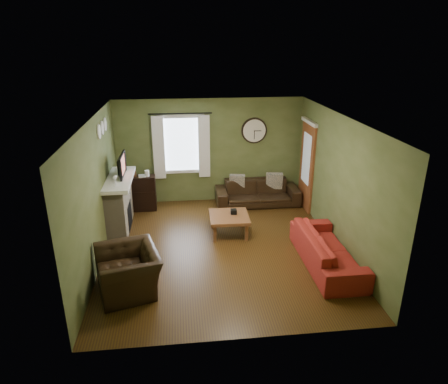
{
  "coord_description": "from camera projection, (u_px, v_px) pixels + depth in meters",
  "views": [
    {
      "loc": [
        -0.75,
        -7.01,
        3.94
      ],
      "look_at": [
        0.1,
        0.4,
        1.05
      ],
      "focal_mm": 32.0,
      "sensor_mm": 36.0,
      "label": 1
    }
  ],
  "objects": [
    {
      "name": "armchair",
      "position": [
        129.0,
        271.0,
        6.56
      ],
      "size": [
        1.22,
        1.32,
        0.71
      ],
      "primitive_type": "imported",
      "rotation": [
        0.0,
        0.0,
        -1.3
      ],
      "color": "black",
      "rests_on": "floor"
    },
    {
      "name": "pillow_left",
      "position": [
        274.0,
        181.0,
        10.11
      ],
      "size": [
        0.43,
        0.19,
        0.42
      ],
      "primitive_type": "cube",
      "rotation": [
        0.0,
        0.0,
        -0.17
      ],
      "color": "gray",
      "rests_on": "sofa_brown"
    },
    {
      "name": "medallion_right",
      "position": [
        105.0,
        124.0,
        8.33
      ],
      "size": [
        0.28,
        0.28,
        0.03
      ],
      "primitive_type": "cylinder",
      "color": "white",
      "rests_on": "wall_left"
    },
    {
      "name": "coffee_table",
      "position": [
        229.0,
        225.0,
        8.5
      ],
      "size": [
        0.84,
        0.84,
        0.44
      ],
      "primitive_type": null,
      "rotation": [
        0.0,
        0.0,
        -0.03
      ],
      "color": "brown",
      "rests_on": "floor"
    },
    {
      "name": "tv",
      "position": [
        119.0,
        168.0,
        8.49
      ],
      "size": [
        0.08,
        0.6,
        0.35
      ],
      "primitive_type": "imported",
      "rotation": [
        0.0,
        0.0,
        1.57
      ],
      "color": "black",
      "rests_on": "mantel"
    },
    {
      "name": "fireplace",
      "position": [
        119.0,
        205.0,
        8.64
      ],
      "size": [
        0.4,
        1.4,
        1.1
      ],
      "primitive_type": "cube",
      "color": "tan",
      "rests_on": "floor"
    },
    {
      "name": "sofa_brown",
      "position": [
        257.0,
        193.0,
        10.02
      ],
      "size": [
        2.07,
        0.81,
        0.6
      ],
      "primitive_type": "imported",
      "color": "black",
      "rests_on": "floor"
    },
    {
      "name": "bookshelf",
      "position": [
        141.0,
        193.0,
        9.64
      ],
      "size": [
        0.72,
        0.31,
        0.86
      ],
      "primitive_type": null,
      "color": "black",
      "rests_on": "floor"
    },
    {
      "name": "medallion_left",
      "position": [
        99.0,
        132.0,
        7.68
      ],
      "size": [
        0.28,
        0.28,
        0.03
      ],
      "primitive_type": "cylinder",
      "color": "white",
      "rests_on": "wall_left"
    },
    {
      "name": "wine_glass_a",
      "position": [
        115.0,
        181.0,
        7.88
      ],
      "size": [
        0.08,
        0.08,
        0.22
      ],
      "primitive_type": null,
      "color": "white",
      "rests_on": "mantel"
    },
    {
      "name": "window_pane",
      "position": [
        181.0,
        144.0,
        9.77
      ],
      "size": [
        1.0,
        0.02,
        1.3
      ],
      "primitive_type": null,
      "color": "silver",
      "rests_on": "wall_back"
    },
    {
      "name": "book",
      "position": [
        138.0,
        173.0,
        9.43
      ],
      "size": [
        0.2,
        0.25,
        0.02
      ],
      "primitive_type": "imported",
      "rotation": [
        0.0,
        0.0,
        0.11
      ],
      "color": "brown",
      "rests_on": "bookshelf"
    },
    {
      "name": "wall_back",
      "position": [
        210.0,
        151.0,
        9.93
      ],
      "size": [
        4.6,
        0.0,
        2.6
      ],
      "primitive_type": "cube",
      "color": "#566334",
      "rests_on": "ground"
    },
    {
      "name": "tv_screen",
      "position": [
        123.0,
        165.0,
        8.48
      ],
      "size": [
        0.02,
        0.62,
        0.36
      ],
      "primitive_type": "cube",
      "color": "#994C3F",
      "rests_on": "mantel"
    },
    {
      "name": "wall_front",
      "position": [
        243.0,
        258.0,
        5.12
      ],
      "size": [
        4.6,
        0.0,
        2.6
      ],
      "primitive_type": "cube",
      "color": "#566334",
      "rests_on": "ground"
    },
    {
      "name": "wine_glass_b",
      "position": [
        116.0,
        180.0,
        8.0
      ],
      "size": [
        0.07,
        0.07,
        0.2
      ],
      "primitive_type": null,
      "color": "white",
      "rests_on": "mantel"
    },
    {
      "name": "wall_right",
      "position": [
        338.0,
        183.0,
        7.77
      ],
      "size": [
        0.0,
        5.2,
        2.6
      ],
      "primitive_type": "cube",
      "color": "#566334",
      "rests_on": "ground"
    },
    {
      "name": "door",
      "position": [
        307.0,
        167.0,
        9.57
      ],
      "size": [
        0.05,
        0.9,
        2.1
      ],
      "primitive_type": "cube",
      "color": "brown",
      "rests_on": "floor"
    },
    {
      "name": "curtain_right",
      "position": [
        204.0,
        147.0,
        9.75
      ],
      "size": [
        0.28,
        0.04,
        1.55
      ],
      "primitive_type": "cube",
      "color": "white",
      "rests_on": "wall_back"
    },
    {
      "name": "floor",
      "position": [
        221.0,
        248.0,
        8.0
      ],
      "size": [
        4.6,
        5.2,
        0.0
      ],
      "primitive_type": "cube",
      "color": "#3E270F",
      "rests_on": "ground"
    },
    {
      "name": "sofa_red",
      "position": [
        327.0,
        250.0,
        7.32
      ],
      "size": [
        0.82,
        2.1,
        0.61
      ],
      "primitive_type": "imported",
      "rotation": [
        0.0,
        0.0,
        1.57
      ],
      "color": "maroon",
      "rests_on": "floor"
    },
    {
      "name": "pillow_right",
      "position": [
        237.0,
        182.0,
        10.06
      ],
      "size": [
        0.4,
        0.18,
        0.38
      ],
      "primitive_type": "cube",
      "rotation": [
        0.0,
        0.0,
        -0.19
      ],
      "color": "gray",
      "rests_on": "sofa_brown"
    },
    {
      "name": "curtain_rod",
      "position": [
        180.0,
        114.0,
        9.4
      ],
      "size": [
        0.03,
        0.03,
        1.5
      ],
      "primitive_type": "cylinder",
      "color": "black",
      "rests_on": "wall_back"
    },
    {
      "name": "curtain_left",
      "position": [
        159.0,
        148.0,
        9.64
      ],
      "size": [
        0.28,
        0.04,
        1.55
      ],
      "primitive_type": "cube",
      "color": "white",
      "rests_on": "wall_back"
    },
    {
      "name": "ceiling",
      "position": [
        221.0,
        119.0,
        7.06
      ],
      "size": [
        4.6,
        5.2,
        0.0
      ],
      "primitive_type": "cube",
      "color": "white",
      "rests_on": "ground"
    },
    {
      "name": "wall_left",
      "position": [
        96.0,
        193.0,
        7.28
      ],
      "size": [
        0.0,
        5.2,
        2.6
      ],
      "primitive_type": "cube",
      "color": "#566334",
      "rests_on": "ground"
    },
    {
      "name": "wall_clock",
      "position": [
        254.0,
        131.0,
        9.82
      ],
      "size": [
        0.64,
        0.06,
        0.64
      ],
      "primitive_type": null,
      "color": "white",
      "rests_on": "wall_back"
    },
    {
      "name": "mantel",
      "position": [
        118.0,
        180.0,
        8.43
      ],
      "size": [
        0.58,
        1.6,
        0.08
      ],
      "primitive_type": "cube",
      "color": "white",
      "rests_on": "fireplace"
    },
    {
      "name": "tissue_box",
      "position": [
        234.0,
        215.0,
        8.51
      ],
      "size": [
        0.13,
        0.13,
        0.1
      ],
      "primitive_type": "cube",
      "rotation": [
        0.0,
        0.0,
        -0.04
      ],
      "color": "black",
      "rests_on": "coffee_table"
    },
    {
      "name": "firebox",
      "position": [
        129.0,
        215.0,
        8.75
      ],
      "size": [
        0.04,
        0.6,
        0.55
      ],
      "primitive_type": "cube",
      "color": "black",
      "rests_on": "fireplace"
    },
    {
      "name": "medallion_mid",
      "position": [
        102.0,
        128.0,
        8.0
      ],
      "size": [
        0.28,
        0.28,
        0.03
      ],
      "primitive_type": "cylinder",
      "color": "white",
      "rests_on": "wall_left"
    }
  ]
}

